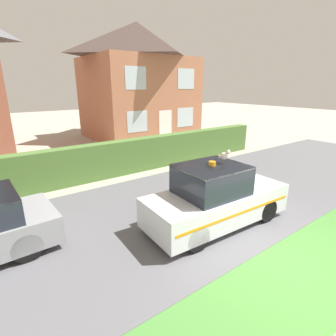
{
  "coord_description": "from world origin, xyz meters",
  "views": [
    {
      "loc": [
        -4.87,
        -2.19,
        3.67
      ],
      "look_at": [
        0.03,
        4.47,
        1.05
      ],
      "focal_mm": 28.0,
      "sensor_mm": 36.0,
      "label": 1
    }
  ],
  "objects": [
    {
      "name": "ground_plane",
      "position": [
        0.0,
        0.0,
        0.0
      ],
      "size": [
        80.0,
        80.0,
        0.0
      ],
      "primitive_type": "plane",
      "color": "#A89E8E"
    },
    {
      "name": "cat",
      "position": [
        0.18,
        2.18,
        1.95
      ],
      "size": [
        0.23,
        0.33,
        0.28
      ],
      "rotation": [
        0.0,
        0.0,
        5.14
      ],
      "color": "silver",
      "rests_on": "police_car"
    },
    {
      "name": "road_strip",
      "position": [
        0.0,
        3.69,
        0.01
      ],
      "size": [
        28.0,
        6.01,
        0.01
      ],
      "primitive_type": "cube",
      "color": "#5B5B60",
      "rests_on": "ground"
    },
    {
      "name": "police_car",
      "position": [
        -0.02,
        2.25,
        0.78
      ],
      "size": [
        4.13,
        1.78,
        1.82
      ],
      "rotation": [
        0.0,
        0.0,
        -0.05
      ],
      "color": "black",
      "rests_on": "road_strip"
    },
    {
      "name": "lawn_verge",
      "position": [
        0.0,
        -0.28,
        0.0
      ],
      "size": [
        28.0,
        1.92,
        0.01
      ],
      "primitive_type": "cube",
      "color": "#478438",
      "rests_on": "ground"
    },
    {
      "name": "garden_hedge",
      "position": [
        0.04,
        7.65,
        0.72
      ],
      "size": [
        15.63,
        0.56,
        1.45
      ],
      "primitive_type": "cube",
      "color": "#4C7233",
      "rests_on": "ground"
    },
    {
      "name": "house_right",
      "position": [
        5.09,
        14.96,
        3.95
      ],
      "size": [
        7.31,
        6.35,
        7.75
      ],
      "color": "#A86B4C",
      "rests_on": "ground"
    }
  ]
}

